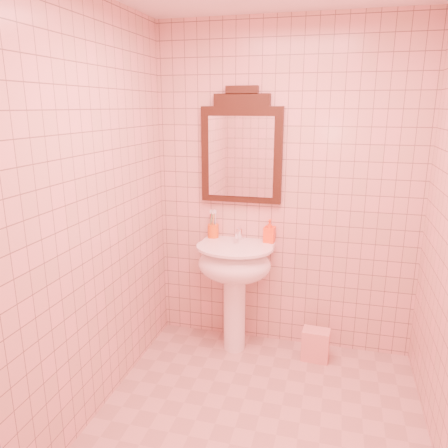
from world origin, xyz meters
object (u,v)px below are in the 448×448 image
(pedestal_sink, at_px, (235,271))
(toothbrush_cup, at_px, (213,231))
(mirror, at_px, (241,150))
(soap_dispenser, at_px, (270,231))
(towel, at_px, (316,345))

(pedestal_sink, relative_size, toothbrush_cup, 4.32)
(pedestal_sink, bearing_deg, mirror, 90.00)
(soap_dispenser, relative_size, towel, 0.74)
(soap_dispenser, height_order, towel, soap_dispenser)
(toothbrush_cup, relative_size, soap_dispenser, 1.11)
(mirror, distance_m, soap_dispenser, 0.65)
(toothbrush_cup, bearing_deg, soap_dispenser, -1.38)
(toothbrush_cup, xyz_separation_m, towel, (0.85, -0.17, -0.80))
(soap_dispenser, bearing_deg, toothbrush_cup, -176.55)
(pedestal_sink, distance_m, towel, 0.83)
(mirror, relative_size, towel, 3.52)
(toothbrush_cup, bearing_deg, towel, -11.06)
(toothbrush_cup, distance_m, soap_dispenser, 0.46)
(pedestal_sink, relative_size, mirror, 1.00)
(toothbrush_cup, height_order, soap_dispenser, toothbrush_cup)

